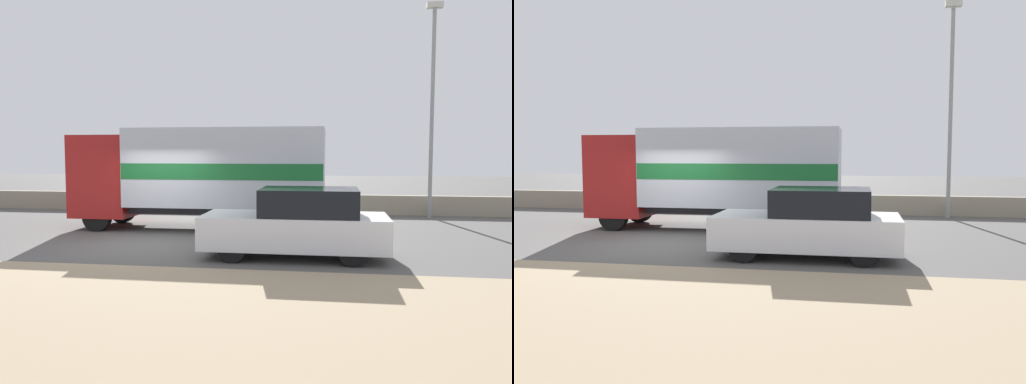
{
  "view_description": "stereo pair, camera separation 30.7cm",
  "coord_description": "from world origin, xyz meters",
  "views": [
    {
      "loc": [
        4.73,
        -12.31,
        2.37
      ],
      "look_at": [
        2.73,
        0.81,
        1.32
      ],
      "focal_mm": 35.0,
      "sensor_mm": 36.0,
      "label": 1
    },
    {
      "loc": [
        5.04,
        -12.26,
        2.37
      ],
      "look_at": [
        2.73,
        0.81,
        1.32
      ],
      "focal_mm": 35.0,
      "sensor_mm": 36.0,
      "label": 2
    }
  ],
  "objects": [
    {
      "name": "street_lamp",
      "position": [
        8.29,
        6.62,
        4.41
      ],
      "size": [
        0.56,
        0.28,
        7.71
      ],
      "color": "gray",
      "rests_on": "ground_plane"
    },
    {
      "name": "dirt_shoulder_foreground",
      "position": [
        0.0,
        -5.67,
        0.02
      ],
      "size": [
        60.0,
        6.05,
        0.04
      ],
      "color": "#9E896B",
      "rests_on": "ground_plane"
    },
    {
      "name": "ground_plane",
      "position": [
        0.0,
        0.0,
        0.0
      ],
      "size": [
        80.0,
        80.0,
        0.0
      ],
      "primitive_type": "plane",
      "color": "#514F4C"
    },
    {
      "name": "stone_wall_backdrop",
      "position": [
        0.0,
        7.24,
        0.37
      ],
      "size": [
        60.0,
        0.35,
        0.75
      ],
      "color": "gray",
      "rests_on": "ground_plane"
    },
    {
      "name": "box_truck",
      "position": [
        0.82,
        2.72,
        1.78
      ],
      "size": [
        7.71,
        2.44,
        3.1
      ],
      "rotation": [
        0.0,
        0.0,
        3.14
      ],
      "color": "maroon",
      "rests_on": "ground_plane"
    },
    {
      "name": "car_hatchback",
      "position": [
        4.0,
        -1.1,
        0.77
      ],
      "size": [
        4.16,
        1.79,
        1.57
      ],
      "rotation": [
        0.0,
        0.0,
        3.14
      ],
      "color": "silver",
      "rests_on": "ground_plane"
    }
  ]
}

